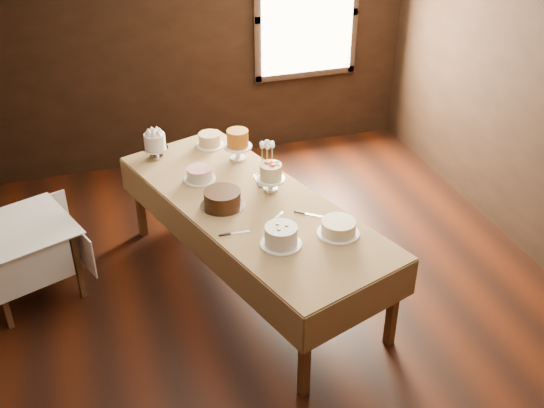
{
  "coord_description": "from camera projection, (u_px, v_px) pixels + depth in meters",
  "views": [
    {
      "loc": [
        -1.31,
        -3.9,
        3.61
      ],
      "look_at": [
        0.0,
        0.2,
        0.95
      ],
      "focal_mm": 42.43,
      "sensor_mm": 36.0,
      "label": 1
    }
  ],
  "objects": [
    {
      "name": "floor",
      "position": [
        279.0,
        312.0,
        5.4
      ],
      "size": [
        5.0,
        6.0,
        0.01
      ],
      "primitive_type": "cube",
      "color": "black",
      "rests_on": "ground"
    },
    {
      "name": "wall_back",
      "position": [
        195.0,
        43.0,
        7.09
      ],
      "size": [
        5.0,
        0.02,
        2.8
      ],
      "primitive_type": "cube",
      "color": "black",
      "rests_on": "ground"
    },
    {
      "name": "window",
      "position": [
        307.0,
        16.0,
        7.28
      ],
      "size": [
        1.1,
        0.05,
        1.3
      ],
      "primitive_type": "cube",
      "color": "#FFEABF",
      "rests_on": "wall_back"
    },
    {
      "name": "display_table",
      "position": [
        251.0,
        208.0,
        5.33
      ],
      "size": [
        1.87,
        2.92,
        0.84
      ],
      "rotation": [
        0.0,
        0.0,
        0.33
      ],
      "color": "#4F3019",
      "rests_on": "ground"
    },
    {
      "name": "side_table",
      "position": [
        21.0,
        235.0,
        5.31
      ],
      "size": [
        1.05,
        1.05,
        0.68
      ],
      "rotation": [
        0.0,
        0.0,
        0.36
      ],
      "color": "#4F3019",
      "rests_on": "ground"
    },
    {
      "name": "cake_meringue",
      "position": [
        155.0,
        147.0,
        5.91
      ],
      "size": [
        0.23,
        0.23,
        0.25
      ],
      "color": "silver",
      "rests_on": "display_table"
    },
    {
      "name": "cake_speckled",
      "position": [
        210.0,
        140.0,
        6.14
      ],
      "size": [
        0.3,
        0.3,
        0.13
      ],
      "color": "white",
      "rests_on": "display_table"
    },
    {
      "name": "cake_lattice",
      "position": [
        200.0,
        175.0,
        5.58
      ],
      "size": [
        0.28,
        0.28,
        0.11
      ],
      "color": "white",
      "rests_on": "display_table"
    },
    {
      "name": "cake_caramel",
      "position": [
        238.0,
        146.0,
        5.87
      ],
      "size": [
        0.28,
        0.28,
        0.3
      ],
      "color": "white",
      "rests_on": "display_table"
    },
    {
      "name": "cake_chocolate",
      "position": [
        222.0,
        199.0,
        5.2
      ],
      "size": [
        0.37,
        0.37,
        0.14
      ],
      "color": "silver",
      "rests_on": "display_table"
    },
    {
      "name": "cake_flowers",
      "position": [
        271.0,
        178.0,
        5.41
      ],
      "size": [
        0.25,
        0.25,
        0.25
      ],
      "color": "white",
      "rests_on": "display_table"
    },
    {
      "name": "cake_swirl",
      "position": [
        281.0,
        236.0,
        4.74
      ],
      "size": [
        0.32,
        0.32,
        0.16
      ],
      "color": "white",
      "rests_on": "display_table"
    },
    {
      "name": "cake_cream",
      "position": [
        338.0,
        228.0,
        4.87
      ],
      "size": [
        0.37,
        0.37,
        0.11
      ],
      "color": "white",
      "rests_on": "display_table"
    },
    {
      "name": "cake_server_a",
      "position": [
        278.0,
        216.0,
        5.11
      ],
      "size": [
        0.2,
        0.17,
        0.01
      ],
      "primitive_type": "cube",
      "rotation": [
        0.0,
        0.0,
        0.71
      ],
      "color": "silver",
      "rests_on": "display_table"
    },
    {
      "name": "cake_server_b",
      "position": [
        314.0,
        215.0,
        5.12
      ],
      "size": [
        0.2,
        0.17,
        0.01
      ],
      "primitive_type": "cube",
      "rotation": [
        0.0,
        0.0,
        -0.66
      ],
      "color": "silver",
      "rests_on": "display_table"
    },
    {
      "name": "cake_server_c",
      "position": [
        217.0,
        187.0,
        5.49
      ],
      "size": [
        0.1,
        0.24,
        0.01
      ],
      "primitive_type": "cube",
      "rotation": [
        0.0,
        0.0,
        1.89
      ],
      "color": "silver",
      "rests_on": "display_table"
    },
    {
      "name": "cake_server_d",
      "position": [
        256.0,
        178.0,
        5.63
      ],
      "size": [
        0.04,
        0.24,
        0.01
      ],
      "primitive_type": "cube",
      "rotation": [
        0.0,
        0.0,
        1.5
      ],
      "color": "silver",
      "rests_on": "display_table"
    },
    {
      "name": "cake_server_e",
      "position": [
        240.0,
        232.0,
        4.91
      ],
      "size": [
        0.24,
        0.03,
        0.01
      ],
      "primitive_type": "cube",
      "rotation": [
        0.0,
        0.0,
        -0.03
      ],
      "color": "silver",
      "rests_on": "display_table"
    },
    {
      "name": "flower_vase",
      "position": [
        267.0,
        170.0,
        5.64
      ],
      "size": [
        0.13,
        0.13,
        0.13
      ],
      "primitive_type": "imported",
      "rotation": [
        0.0,
        0.0,
        3.23
      ],
      "color": "#2D2823",
      "rests_on": "display_table"
    },
    {
      "name": "flower_bouquet",
      "position": [
        267.0,
        151.0,
        5.54
      ],
      "size": [
        0.14,
        0.14,
        0.2
      ],
      "primitive_type": null,
      "color": "white",
      "rests_on": "flower_vase"
    }
  ]
}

